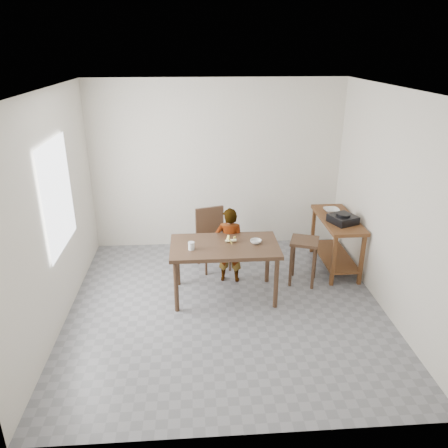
{
  "coord_description": "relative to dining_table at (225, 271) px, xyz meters",
  "views": [
    {
      "loc": [
        -0.38,
        -4.79,
        3.14
      ],
      "look_at": [
        0.0,
        0.4,
        1.0
      ],
      "focal_mm": 35.0,
      "sensor_mm": 36.0,
      "label": 1
    }
  ],
  "objects": [
    {
      "name": "floor",
      "position": [
        0.0,
        -0.3,
        -0.4
      ],
      "size": [
        4.0,
        4.0,
        0.04
      ],
      "primitive_type": "cube",
      "color": "slate",
      "rests_on": "ground"
    },
    {
      "name": "ceiling",
      "position": [
        0.0,
        -0.3,
        2.35
      ],
      "size": [
        4.0,
        4.0,
        0.04
      ],
      "primitive_type": "cube",
      "color": "white",
      "rests_on": "wall_back"
    },
    {
      "name": "wall_back",
      "position": [
        0.0,
        1.72,
        0.98
      ],
      "size": [
        4.0,
        0.04,
        2.7
      ],
      "primitive_type": "cube",
      "color": "silver",
      "rests_on": "ground"
    },
    {
      "name": "wall_front",
      "position": [
        0.0,
        -2.32,
        0.98
      ],
      "size": [
        4.0,
        0.04,
        2.7
      ],
      "primitive_type": "cube",
      "color": "silver",
      "rests_on": "ground"
    },
    {
      "name": "wall_left",
      "position": [
        -2.02,
        -0.3,
        0.98
      ],
      "size": [
        0.04,
        4.0,
        2.7
      ],
      "primitive_type": "cube",
      "color": "silver",
      "rests_on": "ground"
    },
    {
      "name": "wall_right",
      "position": [
        2.02,
        -0.3,
        0.98
      ],
      "size": [
        0.04,
        4.0,
        2.7
      ],
      "primitive_type": "cube",
      "color": "silver",
      "rests_on": "ground"
    },
    {
      "name": "window_pane",
      "position": [
        -1.97,
        -0.1,
        1.12
      ],
      "size": [
        0.02,
        1.1,
        1.3
      ],
      "primitive_type": "cube",
      "color": "white",
      "rests_on": "wall_left"
    },
    {
      "name": "dining_table",
      "position": [
        0.0,
        0.0,
        0.0
      ],
      "size": [
        1.4,
        0.8,
        0.75
      ],
      "primitive_type": null,
      "color": "#432C1D",
      "rests_on": "floor"
    },
    {
      "name": "prep_counter",
      "position": [
        1.72,
        0.7,
        0.03
      ],
      "size": [
        0.5,
        1.2,
        0.8
      ],
      "primitive_type": null,
      "color": "#5A341A",
      "rests_on": "floor"
    },
    {
      "name": "child",
      "position": [
        0.1,
        0.41,
        0.18
      ],
      "size": [
        0.44,
        0.32,
        1.1
      ],
      "primitive_type": "imported",
      "rotation": [
        0.0,
        0.0,
        2.99
      ],
      "color": "white",
      "rests_on": "floor"
    },
    {
      "name": "dining_chair",
      "position": [
        -0.1,
        0.81,
        0.08
      ],
      "size": [
        0.54,
        0.54,
        0.9
      ],
      "primitive_type": null,
      "rotation": [
        0.0,
        0.0,
        0.28
      ],
      "color": "#432C1D",
      "rests_on": "floor"
    },
    {
      "name": "stool",
      "position": [
        1.13,
        0.28,
        -0.05
      ],
      "size": [
        0.48,
        0.48,
        0.66
      ],
      "primitive_type": null,
      "rotation": [
        0.0,
        0.0,
        -0.34
      ],
      "color": "#432C1D",
      "rests_on": "floor"
    },
    {
      "name": "glass_tumbler",
      "position": [
        -0.43,
        -0.11,
        0.43
      ],
      "size": [
        0.1,
        0.1,
        0.1
      ],
      "primitive_type": "cylinder",
      "rotation": [
        0.0,
        0.0,
        -0.27
      ],
      "color": "silver",
      "rests_on": "dining_table"
    },
    {
      "name": "small_bowl",
      "position": [
        0.41,
        0.02,
        0.4
      ],
      "size": [
        0.17,
        0.17,
        0.05
      ],
      "primitive_type": "imported",
      "rotation": [
        0.0,
        0.0,
        -0.18
      ],
      "color": "silver",
      "rests_on": "dining_table"
    },
    {
      "name": "banana",
      "position": [
        0.09,
        0.07,
        0.4
      ],
      "size": [
        0.17,
        0.13,
        0.06
      ],
      "primitive_type": null,
      "rotation": [
        0.0,
        0.0,
        -0.05
      ],
      "color": "yellow",
      "rests_on": "dining_table"
    },
    {
      "name": "serving_bowl",
      "position": [
        1.69,
        0.94,
        0.45
      ],
      "size": [
        0.24,
        0.24,
        0.06
      ],
      "primitive_type": "imported",
      "rotation": [
        0.0,
        0.0,
        0.06
      ],
      "color": "silver",
      "rests_on": "prep_counter"
    },
    {
      "name": "gas_burner",
      "position": [
        1.72,
        0.51,
        0.48
      ],
      "size": [
        0.43,
        0.43,
        0.11
      ],
      "primitive_type": "cube",
      "rotation": [
        0.0,
        0.0,
        0.4
      ],
      "color": "black",
      "rests_on": "prep_counter"
    }
  ]
}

